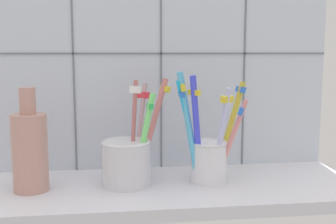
% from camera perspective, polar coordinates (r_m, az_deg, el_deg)
% --- Properties ---
extents(counter_slab, '(0.64, 0.22, 0.02)m').
position_cam_1_polar(counter_slab, '(0.71, 0.08, -10.62)').
color(counter_slab, silver).
rests_on(counter_slab, ground).
extents(tile_wall_back, '(0.64, 0.02, 0.45)m').
position_cam_1_polar(tile_wall_back, '(0.80, -1.03, 7.10)').
color(tile_wall_back, silver).
rests_on(tile_wall_back, ground).
extents(toothbrush_cup_left, '(0.12, 0.10, 0.18)m').
position_cam_1_polar(toothbrush_cup_left, '(0.70, -5.45, -6.34)').
color(toothbrush_cup_left, silver).
rests_on(toothbrush_cup_left, counter_slab).
extents(toothbrush_cup_right, '(0.13, 0.08, 0.19)m').
position_cam_1_polar(toothbrush_cup_right, '(0.71, 5.53, -5.48)').
color(toothbrush_cup_right, white).
rests_on(toothbrush_cup_right, counter_slab).
extents(ceramic_vase, '(0.06, 0.06, 0.17)m').
position_cam_1_polar(ceramic_vase, '(0.70, -18.28, -4.86)').
color(ceramic_vase, tan).
rests_on(ceramic_vase, counter_slab).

